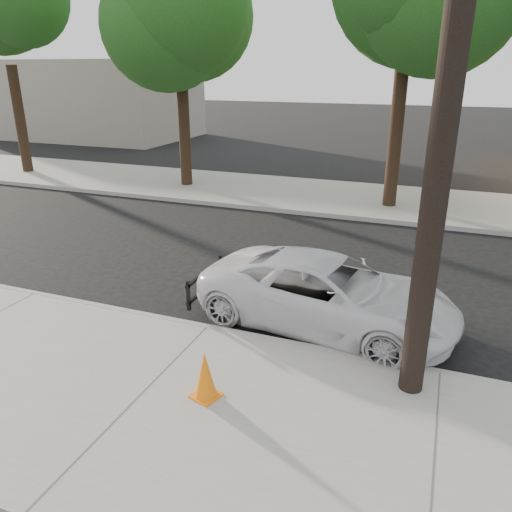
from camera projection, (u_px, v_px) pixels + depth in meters
name	position (u px, v px, depth m)	size (l,w,h in m)	color
ground	(250.00, 289.00, 10.94)	(120.00, 120.00, 0.00)	black
near_sidewalk	(140.00, 400.00, 7.17)	(90.00, 4.40, 0.15)	gray
far_sidewalk	(335.00, 197.00, 18.34)	(90.00, 5.00, 0.15)	gray
curb_near	(208.00, 330.00, 9.09)	(90.00, 0.12, 0.16)	#9E9B93
building_far	(87.00, 99.00, 34.22)	(14.00, 8.00, 5.00)	gray
utility_pole	(453.00, 54.00, 5.71)	(1.40, 0.34, 9.00)	black
tree_a	(4.00, 15.00, 20.11)	(4.65, 4.50, 9.00)	black
tree_b	(182.00, 19.00, 17.74)	(4.34, 4.20, 8.45)	black
police_cruiser	(328.00, 293.00, 9.18)	(2.19, 4.75, 1.32)	white
traffic_cone	(205.00, 375.00, 7.01)	(0.46, 0.46, 0.72)	orange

